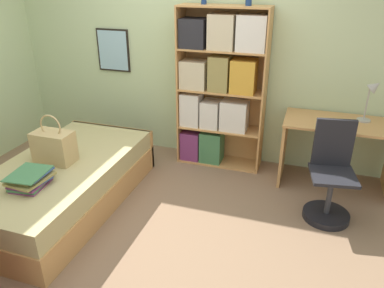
{
  "coord_description": "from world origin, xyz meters",
  "views": [
    {
      "loc": [
        1.39,
        -2.58,
        2.12
      ],
      "look_at": [
        0.48,
        0.2,
        0.75
      ],
      "focal_mm": 35.0,
      "sensor_mm": 36.0,
      "label": 1
    }
  ],
  "objects": [
    {
      "name": "ground_plane",
      "position": [
        0.0,
        0.0,
        0.0
      ],
      "size": [
        14.0,
        14.0,
        0.0
      ],
      "primitive_type": "plane",
      "color": "#84664C"
    },
    {
      "name": "wall_back",
      "position": [
        -0.0,
        1.56,
        1.3
      ],
      "size": [
        10.0,
        0.09,
        2.6
      ],
      "color": "beige",
      "rests_on": "ground_plane"
    },
    {
      "name": "bed",
      "position": [
        -0.77,
        0.02,
        0.23
      ],
      "size": [
        1.04,
        1.98,
        0.46
      ],
      "color": "tan",
      "rests_on": "ground_plane"
    },
    {
      "name": "handbag",
      "position": [
        -0.83,
        0.02,
        0.61
      ],
      "size": [
        0.37,
        0.22,
        0.47
      ],
      "color": "tan",
      "rests_on": "bed"
    },
    {
      "name": "book_stack_on_bed",
      "position": [
        -0.75,
        -0.42,
        0.52
      ],
      "size": [
        0.31,
        0.39,
        0.13
      ],
      "color": "#7A336B",
      "rests_on": "bed"
    },
    {
      "name": "bookcase",
      "position": [
        0.4,
        1.34,
        0.93
      ],
      "size": [
        0.97,
        0.32,
        1.79
      ],
      "color": "tan",
      "rests_on": "ground_plane"
    },
    {
      "name": "desk",
      "position": [
        1.73,
        1.22,
        0.5
      ],
      "size": [
        1.12,
        0.57,
        0.72
      ],
      "color": "tan",
      "rests_on": "ground_plane"
    },
    {
      "name": "desk_lamp",
      "position": [
        1.97,
        1.32,
        1.02
      ],
      "size": [
        0.18,
        0.14,
        0.44
      ],
      "color": "#ADA89E",
      "rests_on": "desk"
    },
    {
      "name": "desk_chair",
      "position": [
        1.67,
        0.61,
        0.31
      ],
      "size": [
        0.44,
        0.45,
        0.92
      ],
      "color": "black",
      "rests_on": "ground_plane"
    }
  ]
}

